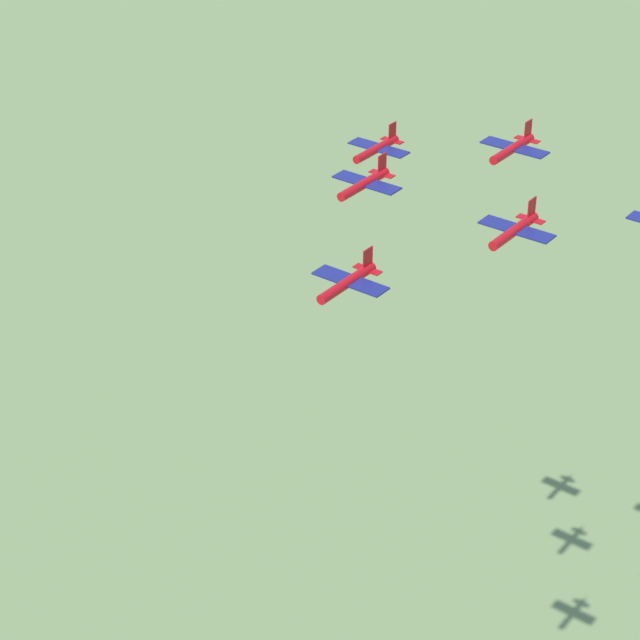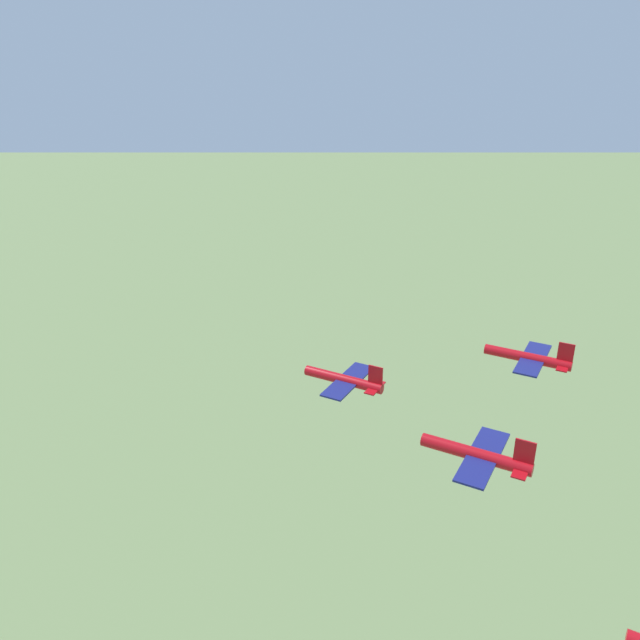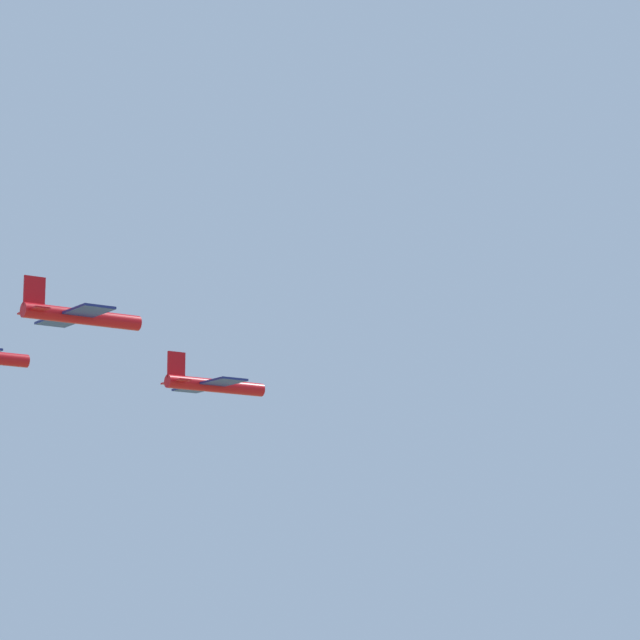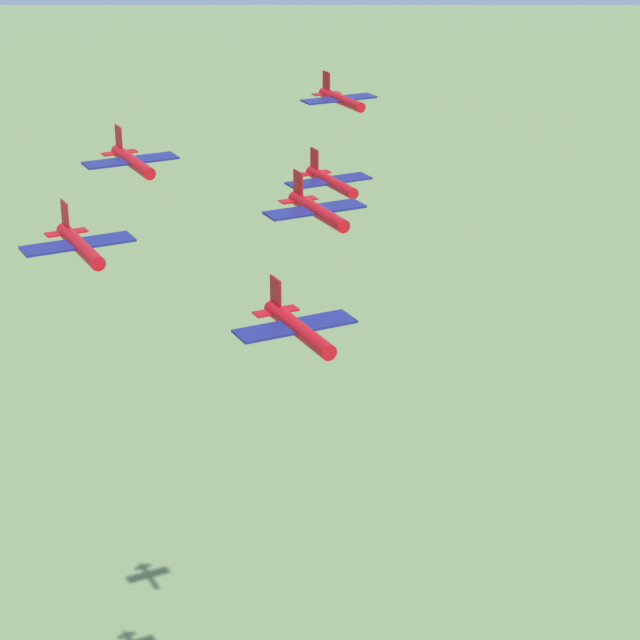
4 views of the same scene
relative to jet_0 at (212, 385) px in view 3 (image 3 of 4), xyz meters
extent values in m
cylinder|color=#B20C14|center=(0.37, 0.03, -0.05)|extent=(9.42, 1.96, 1.14)
cube|color=navy|center=(-0.25, -0.02, -0.05)|extent=(3.25, 8.92, 0.19)
cube|color=#B20C14|center=(-3.46, -0.31, 1.38)|extent=(1.67, 0.29, 2.29)
cube|color=#B20C14|center=(-3.46, -0.31, -0.05)|extent=(1.43, 3.41, 0.12)
cylinder|color=#B20C14|center=(-16.18, -11.78, 2.36)|extent=(9.42, 1.96, 1.14)
cube|color=navy|center=(-16.81, -11.84, 2.36)|extent=(3.25, 8.92, 0.19)
cube|color=#B20C14|center=(-20.02, -12.12, 3.78)|extent=(1.67, 0.29, 2.29)
cube|color=#B20C14|center=(-20.02, -12.12, 2.36)|extent=(1.43, 3.41, 0.12)
camera|label=1|loc=(89.03, 76.56, 64.88)|focal=70.00mm
camera|label=2|loc=(-31.36, 52.33, 32.99)|focal=35.00mm
camera|label=3|loc=(-54.54, -116.06, -19.21)|focal=85.00mm
camera|label=4|loc=(75.66, -28.38, 33.37)|focal=70.00mm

